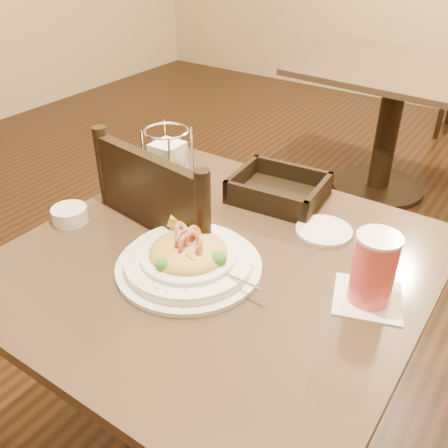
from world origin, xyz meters
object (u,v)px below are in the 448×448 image
Objects in this scene: drink_glass at (373,269)px; background_table at (392,108)px; napkin_caddy at (169,167)px; side_plate at (324,231)px; main_table at (220,329)px; dining_chair_near at (193,271)px; bread_basket at (278,191)px; pasta_bowl at (189,257)px; butter_ramekin at (70,215)px.

background_table is at bearing 105.97° from drink_glass.
side_plate is at bearing 7.86° from napkin_caddy.
side_plate is (0.15, 0.23, 0.23)m from main_table.
dining_chair_near is 3.64× the size of bread_basket.
pasta_bowl is 1.88× the size of napkin_caddy.
dining_chair_near is 0.34m from bread_basket.
bread_basket is 1.34× the size of napkin_caddy.
bread_basket is 0.55m from butter_ramekin.
side_plate is (0.35, 0.09, 0.22)m from dining_chair_near.
napkin_caddy is at bearing -151.31° from bread_basket.
side_plate is at bearing -25.31° from bread_basket.
pasta_bowl is 0.36m from side_plate.
main_table and background_table have the same top height.
bread_basket is 1.84× the size of side_plate.
background_table is 1.59m from bread_basket.
main_table is 1.89m from background_table.
drink_glass is 0.67× the size of bread_basket.
dining_chair_near is 0.37m from pasta_bowl.
main_table is 6.47× the size of side_plate.
bread_basket is at bearing -83.92° from background_table.
napkin_caddy is 2.14× the size of butter_ramekin.
pasta_bowl is 0.35m from napkin_caddy.
butter_ramekin is (-0.55, -0.32, 0.02)m from side_plate.
background_table is at bearing 86.77° from napkin_caddy.
butter_ramekin is (-0.38, -0.40, -0.00)m from bread_basket.
background_table is 5.55× the size of drink_glass.
main_table is at bearing 12.11° from butter_ramekin.
napkin_caddy reaches higher than pasta_bowl.
pasta_bowl reaches higher than bread_basket.
side_plate is 1.56× the size of butter_ramekin.
drink_glass is (0.33, 0.05, 0.30)m from main_table.
bread_basket is 0.30m from napkin_caddy.
drink_glass reaches higher than bread_basket.
drink_glass is at bearing 178.20° from dining_chair_near.
background_table is 1.03× the size of dining_chair_near.
pasta_bowl is 0.39m from bread_basket.
main_table is 10.12× the size of butter_ramekin.
drink_glass is (0.52, -1.82, 0.30)m from background_table.
butter_ramekin is (-0.40, -0.09, 0.24)m from main_table.
napkin_caddy reaches higher than side_plate.
butter_ramekin is at bearing -167.89° from main_table.
bread_basket is (-0.36, 0.26, -0.05)m from drink_glass.
main_table is at bearing -85.74° from bread_basket.
main_table is 0.97× the size of dining_chair_near.
pasta_bowl is 1.40× the size of bread_basket.
main_table is 0.24m from dining_chair_near.
background_table is at bearing 94.64° from pasta_bowl.
pasta_bowl is at bearing -91.25° from bread_basket.
side_plate is at bearing 56.76° from main_table.
pasta_bowl is at bearing 135.35° from dining_chair_near.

